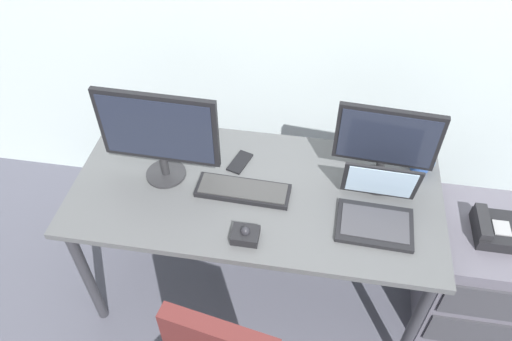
# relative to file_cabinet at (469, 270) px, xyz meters

# --- Properties ---
(ground_plane) EXTENTS (8.00, 8.00, 0.00)m
(ground_plane) POSITION_rel_file_cabinet_xyz_m (-1.04, -0.03, -0.31)
(ground_plane) COLOR #4A4A56
(desk) EXTENTS (1.62, 0.76, 0.75)m
(desk) POSITION_rel_file_cabinet_xyz_m (-1.04, -0.03, 0.36)
(desk) COLOR #4C4E4F
(desk) RESTS_ON ground
(file_cabinet) EXTENTS (0.42, 0.53, 0.62)m
(file_cabinet) POSITION_rel_file_cabinet_xyz_m (0.00, 0.00, 0.00)
(file_cabinet) COLOR #57545F
(file_cabinet) RESTS_ON ground
(desk_phone) EXTENTS (0.17, 0.20, 0.09)m
(desk_phone) POSITION_rel_file_cabinet_xyz_m (-0.01, -0.02, 0.35)
(desk_phone) COLOR black
(desk_phone) RESTS_ON file_cabinet
(monitor_main) EXTENTS (0.52, 0.18, 0.45)m
(monitor_main) POSITION_rel_file_cabinet_xyz_m (-1.46, -0.01, 0.69)
(monitor_main) COLOR #262628
(monitor_main) RESTS_ON desk
(monitor_side) EXTENTS (0.43, 0.18, 0.40)m
(monitor_side) POSITION_rel_file_cabinet_xyz_m (-0.52, 0.10, 0.66)
(monitor_side) COLOR #262628
(monitor_side) RESTS_ON desk
(keyboard) EXTENTS (0.41, 0.15, 0.03)m
(keyboard) POSITION_rel_file_cabinet_xyz_m (-1.10, -0.06, 0.45)
(keyboard) COLOR black
(keyboard) RESTS_ON desk
(laptop) EXTENTS (0.32, 0.29, 0.23)m
(laptop) POSITION_rel_file_cabinet_xyz_m (-0.53, -0.11, 0.49)
(laptop) COLOR black
(laptop) RESTS_ON desk
(trackball_mouse) EXTENTS (0.11, 0.09, 0.07)m
(trackball_mouse) POSITION_rel_file_cabinet_xyz_m (-1.04, -0.30, 0.46)
(trackball_mouse) COLOR black
(trackball_mouse) RESTS_ON desk
(coffee_mug) EXTENTS (0.10, 0.09, 0.12)m
(coffee_mug) POSITION_rel_file_cabinet_xyz_m (-0.32, 0.22, 0.49)
(coffee_mug) COLOR #2C4F96
(coffee_mug) RESTS_ON desk
(cell_phone) EXTENTS (0.11, 0.16, 0.01)m
(cell_phone) POSITION_rel_file_cabinet_xyz_m (-1.14, 0.12, 0.44)
(cell_phone) COLOR black
(cell_phone) RESTS_ON desk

